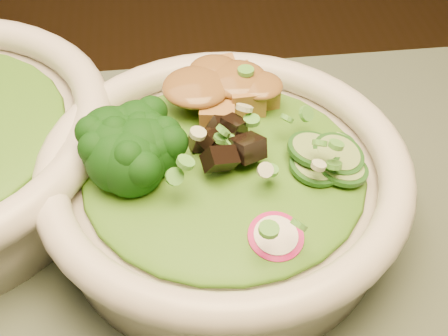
{
  "coord_description": "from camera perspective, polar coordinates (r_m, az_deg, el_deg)",
  "views": [
    {
      "loc": [
        -0.07,
        -0.16,
        1.14
      ],
      "look_at": [
        -0.03,
        0.18,
        0.81
      ],
      "focal_mm": 50.0,
      "sensor_mm": 36.0,
      "label": 1
    }
  ],
  "objects": [
    {
      "name": "cucumber_slices",
      "position": [
        0.47,
        8.32,
        1.92
      ],
      "size": [
        0.08,
        0.08,
        0.04
      ],
      "primitive_type": null,
      "rotation": [
        0.0,
        0.0,
        0.06
      ],
      "color": "#92BB67",
      "rests_on": "salad_bowl"
    },
    {
      "name": "peanut_sauce",
      "position": [
        0.5,
        -0.88,
        7.55
      ],
      "size": [
        0.07,
        0.06,
        0.02
      ],
      "primitive_type": "ellipsoid",
      "color": "brown",
      "rests_on": "tofu_cubes"
    },
    {
      "name": "scallion_garnish",
      "position": [
        0.45,
        0.0,
        2.41
      ],
      "size": [
        0.2,
        0.2,
        0.03
      ],
      "primitive_type": null,
      "color": "#4F9E37",
      "rests_on": "salad_bowl"
    },
    {
      "name": "salad_bowl",
      "position": [
        0.48,
        0.0,
        -1.73
      ],
      "size": [
        0.28,
        0.28,
        0.08
      ],
      "rotation": [
        0.0,
        0.0,
        0.06
      ],
      "color": "silver",
      "rests_on": "dining_table"
    },
    {
      "name": "mushroom_heap",
      "position": [
        0.47,
        -0.22,
        2.49
      ],
      "size": [
        0.08,
        0.08,
        0.04
      ],
      "primitive_type": null,
      "rotation": [
        0.0,
        0.0,
        0.06
      ],
      "color": "black",
      "rests_on": "salad_bowl"
    },
    {
      "name": "broccoli_florets",
      "position": [
        0.45,
        -8.22,
        0.61
      ],
      "size": [
        0.09,
        0.08,
        0.05
      ],
      "primitive_type": null,
      "rotation": [
        0.0,
        0.0,
        0.06
      ],
      "color": "black",
      "rests_on": "salad_bowl"
    },
    {
      "name": "tofu_cubes",
      "position": [
        0.51,
        -0.86,
        6.32
      ],
      "size": [
        0.1,
        0.07,
        0.04
      ],
      "primitive_type": null,
      "rotation": [
        0.0,
        0.0,
        0.06
      ],
      "color": "#A46E36",
      "rests_on": "salad_bowl"
    },
    {
      "name": "radish_slices",
      "position": [
        0.42,
        1.78,
        -6.05
      ],
      "size": [
        0.12,
        0.05,
        0.02
      ],
      "primitive_type": null,
      "rotation": [
        0.0,
        0.0,
        0.06
      ],
      "color": "#AA0D53",
      "rests_on": "salad_bowl"
    },
    {
      "name": "lettuce_bed",
      "position": [
        0.47,
        0.0,
        0.09
      ],
      "size": [
        0.21,
        0.21,
        0.03
      ],
      "primitive_type": "ellipsoid",
      "color": "#306615",
      "rests_on": "salad_bowl"
    }
  ]
}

